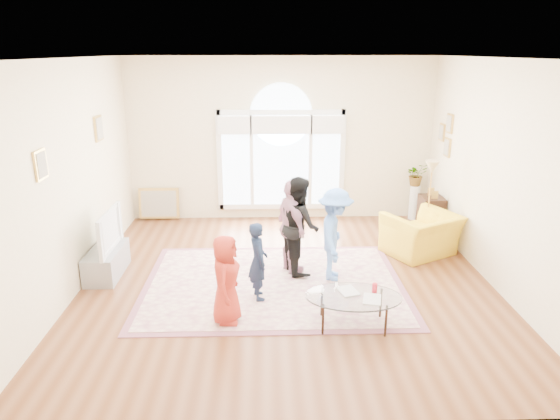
{
  "coord_description": "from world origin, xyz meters",
  "views": [
    {
      "loc": [
        -0.3,
        -6.78,
        3.3
      ],
      "look_at": [
        -0.1,
        0.3,
        1.02
      ],
      "focal_mm": 32.0,
      "sensor_mm": 36.0,
      "label": 1
    }
  ],
  "objects_px": {
    "tv_console": "(107,262)",
    "coffee_table": "(353,297)",
    "armchair": "(421,234)",
    "area_rug": "(274,284)",
    "television": "(104,230)"
  },
  "relations": [
    {
      "from": "tv_console",
      "to": "coffee_table",
      "type": "xyz_separation_m",
      "value": [
        3.51,
        -1.6,
        0.19
      ]
    },
    {
      "from": "coffee_table",
      "to": "armchair",
      "type": "distance_m",
      "value": 2.74
    },
    {
      "from": "area_rug",
      "to": "tv_console",
      "type": "height_order",
      "value": "tv_console"
    },
    {
      "from": "tv_console",
      "to": "armchair",
      "type": "relative_size",
      "value": 0.92
    },
    {
      "from": "area_rug",
      "to": "television",
      "type": "xyz_separation_m",
      "value": [
        -2.54,
        0.4,
        0.71
      ]
    },
    {
      "from": "coffee_table",
      "to": "area_rug",
      "type": "bearing_deg",
      "value": 133.16
    },
    {
      "from": "area_rug",
      "to": "coffee_table",
      "type": "xyz_separation_m",
      "value": [
        0.96,
        -1.2,
        0.39
      ]
    },
    {
      "from": "tv_console",
      "to": "television",
      "type": "xyz_separation_m",
      "value": [
        0.01,
        0.0,
        0.51
      ]
    },
    {
      "from": "area_rug",
      "to": "tv_console",
      "type": "xyz_separation_m",
      "value": [
        -2.55,
        0.4,
        0.2
      ]
    },
    {
      "from": "coffee_table",
      "to": "armchair",
      "type": "relative_size",
      "value": 1.14
    },
    {
      "from": "area_rug",
      "to": "tv_console",
      "type": "bearing_deg",
      "value": 171.01
    },
    {
      "from": "coffee_table",
      "to": "armchair",
      "type": "xyz_separation_m",
      "value": [
        1.53,
        2.27,
        -0.05
      ]
    },
    {
      "from": "television",
      "to": "tv_console",
      "type": "bearing_deg",
      "value": 180.0
    },
    {
      "from": "area_rug",
      "to": "armchair",
      "type": "xyz_separation_m",
      "value": [
        2.49,
        1.07,
        0.34
      ]
    },
    {
      "from": "tv_console",
      "to": "television",
      "type": "distance_m",
      "value": 0.51
    }
  ]
}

